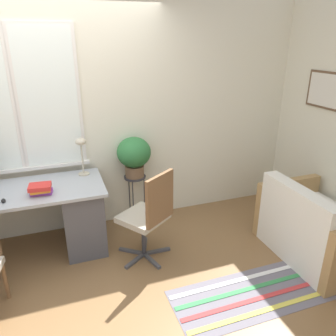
{
  "coord_description": "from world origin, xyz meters",
  "views": [
    {
      "loc": [
        0.03,
        -2.86,
        2.15
      ],
      "look_at": [
        1.11,
        0.18,
        0.86
      ],
      "focal_mm": 35.0,
      "sensor_mm": 36.0,
      "label": 1
    }
  ],
  "objects_px": {
    "mouse": "(3,201)",
    "book_stack": "(40,189)",
    "desk_lamp": "(81,147)",
    "couch_loveseat": "(316,231)",
    "plant_stand": "(135,182)",
    "potted_plant": "(134,154)",
    "office_chair_swivel": "(149,215)"
  },
  "relations": [
    {
      "from": "desk_lamp",
      "to": "book_stack",
      "type": "distance_m",
      "value": 0.63
    },
    {
      "from": "desk_lamp",
      "to": "couch_loveseat",
      "type": "distance_m",
      "value": 2.62
    },
    {
      "from": "couch_loveseat",
      "to": "plant_stand",
      "type": "bearing_deg",
      "value": 51.14
    },
    {
      "from": "couch_loveseat",
      "to": "plant_stand",
      "type": "relative_size",
      "value": 1.85
    },
    {
      "from": "book_stack",
      "to": "desk_lamp",
      "type": "bearing_deg",
      "value": 39.83
    },
    {
      "from": "mouse",
      "to": "book_stack",
      "type": "xyz_separation_m",
      "value": [
        0.32,
        0.06,
        0.04
      ]
    },
    {
      "from": "office_chair_swivel",
      "to": "plant_stand",
      "type": "bearing_deg",
      "value": -128.92
    },
    {
      "from": "desk_lamp",
      "to": "mouse",
      "type": "bearing_deg",
      "value": -150.8
    },
    {
      "from": "desk_lamp",
      "to": "plant_stand",
      "type": "xyz_separation_m",
      "value": [
        0.59,
        0.07,
        -0.52
      ]
    },
    {
      "from": "mouse",
      "to": "couch_loveseat",
      "type": "height_order",
      "value": "couch_loveseat"
    },
    {
      "from": "mouse",
      "to": "potted_plant",
      "type": "xyz_separation_m",
      "value": [
        1.36,
        0.5,
        0.13
      ]
    },
    {
      "from": "plant_stand",
      "to": "potted_plant",
      "type": "xyz_separation_m",
      "value": [
        0.0,
        0.0,
        0.35
      ]
    },
    {
      "from": "book_stack",
      "to": "plant_stand",
      "type": "relative_size",
      "value": 0.36
    },
    {
      "from": "book_stack",
      "to": "potted_plant",
      "type": "xyz_separation_m",
      "value": [
        1.03,
        0.44,
        0.09
      ]
    },
    {
      "from": "mouse",
      "to": "desk_lamp",
      "type": "height_order",
      "value": "desk_lamp"
    },
    {
      "from": "desk_lamp",
      "to": "office_chair_swivel",
      "type": "xyz_separation_m",
      "value": [
        0.53,
        -0.7,
        -0.55
      ]
    },
    {
      "from": "mouse",
      "to": "book_stack",
      "type": "distance_m",
      "value": 0.33
    },
    {
      "from": "couch_loveseat",
      "to": "plant_stand",
      "type": "distance_m",
      "value": 2.06
    },
    {
      "from": "book_stack",
      "to": "potted_plant",
      "type": "height_order",
      "value": "potted_plant"
    },
    {
      "from": "potted_plant",
      "to": "plant_stand",
      "type": "bearing_deg",
      "value": 180.0
    },
    {
      "from": "mouse",
      "to": "book_stack",
      "type": "height_order",
      "value": "book_stack"
    },
    {
      "from": "mouse",
      "to": "desk_lamp",
      "type": "distance_m",
      "value": 0.93
    },
    {
      "from": "mouse",
      "to": "couch_loveseat",
      "type": "xyz_separation_m",
      "value": [
        2.95,
        -0.79,
        -0.48
      ]
    },
    {
      "from": "potted_plant",
      "to": "desk_lamp",
      "type": "bearing_deg",
      "value": -173.46
    },
    {
      "from": "book_stack",
      "to": "office_chair_swivel",
      "type": "xyz_separation_m",
      "value": [
        0.98,
        -0.33,
        -0.29
      ]
    },
    {
      "from": "book_stack",
      "to": "office_chair_swivel",
      "type": "bearing_deg",
      "value": -18.7
    },
    {
      "from": "desk_lamp",
      "to": "plant_stand",
      "type": "height_order",
      "value": "desk_lamp"
    },
    {
      "from": "book_stack",
      "to": "potted_plant",
      "type": "bearing_deg",
      "value": 22.93
    },
    {
      "from": "desk_lamp",
      "to": "couch_loveseat",
      "type": "relative_size",
      "value": 0.37
    },
    {
      "from": "couch_loveseat",
      "to": "potted_plant",
      "type": "xyz_separation_m",
      "value": [
        -1.59,
        1.28,
        0.6
      ]
    },
    {
      "from": "desk_lamp",
      "to": "couch_loveseat",
      "type": "xyz_separation_m",
      "value": [
        2.18,
        -1.22,
        -0.77
      ]
    },
    {
      "from": "desk_lamp",
      "to": "potted_plant",
      "type": "distance_m",
      "value": 0.62
    }
  ]
}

